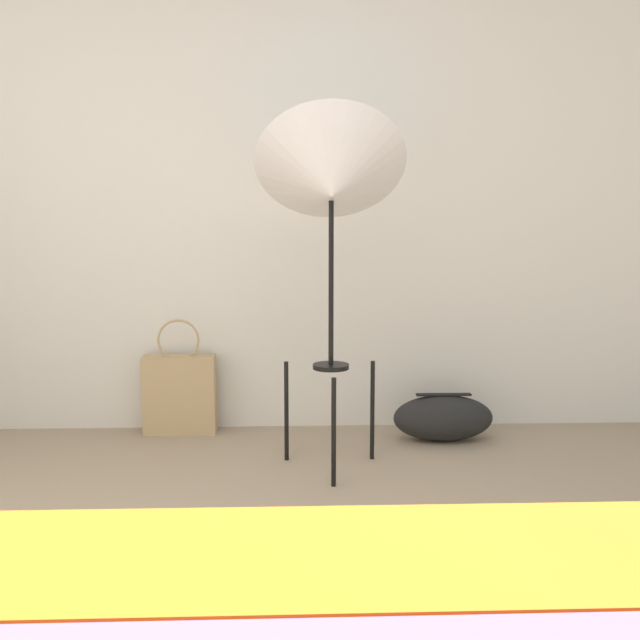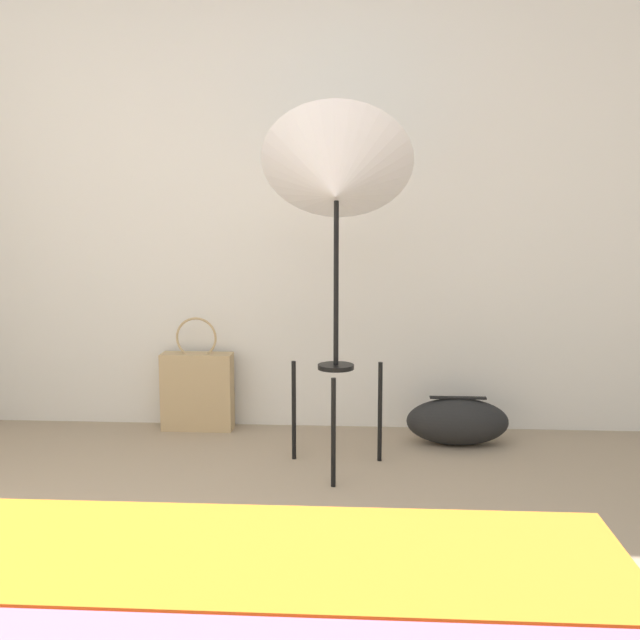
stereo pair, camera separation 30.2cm
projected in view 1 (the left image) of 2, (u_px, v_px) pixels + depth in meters
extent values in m
cube|color=silver|center=(244.00, 179.00, 3.82)|extent=(8.00, 0.05, 2.60)
cube|color=orange|center=(312.00, 561.00, 1.52)|extent=(1.60, 0.48, 0.04)
cylinder|color=black|center=(334.00, 432.00, 3.08)|extent=(0.02, 0.02, 0.46)
cylinder|color=black|center=(286.00, 411.00, 3.41)|extent=(0.02, 0.02, 0.46)
cylinder|color=black|center=(372.00, 410.00, 3.42)|extent=(0.02, 0.02, 0.46)
cylinder|color=black|center=(331.00, 366.00, 3.27)|extent=(0.16, 0.16, 0.02)
cylinder|color=black|center=(331.00, 275.00, 3.21)|extent=(0.02, 0.02, 0.81)
cone|color=silver|center=(331.00, 179.00, 3.16)|extent=(0.66, 0.61, 0.62)
cube|color=tan|center=(180.00, 395.00, 3.84)|extent=(0.37, 0.13, 0.40)
torus|color=tan|center=(178.00, 340.00, 3.80)|extent=(0.21, 0.01, 0.21)
ellipsoid|color=black|center=(443.00, 418.00, 3.72)|extent=(0.50, 0.23, 0.23)
cube|color=black|center=(444.00, 395.00, 3.70)|extent=(0.27, 0.04, 0.01)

